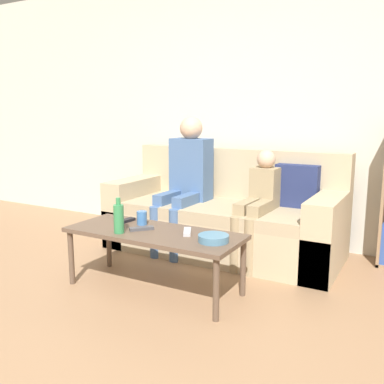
{
  "coord_description": "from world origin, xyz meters",
  "views": [
    {
      "loc": [
        1.57,
        -1.39,
        1.25
      ],
      "look_at": [
        -0.03,
        1.48,
        0.63
      ],
      "focal_mm": 40.0,
      "sensor_mm": 36.0,
      "label": 1
    }
  ],
  "objects_px": {
    "cup_near": "(142,218)",
    "tv_remote_2": "(142,229)",
    "person_child": "(258,201)",
    "snack_bowl": "(213,238)",
    "coffee_table": "(154,237)",
    "couch": "(225,218)",
    "tv_remote_0": "(187,232)",
    "tv_remote_1": "(126,221)",
    "bottle": "(119,218)",
    "person_adult": "(187,173)"
  },
  "relations": [
    {
      "from": "person_adult",
      "to": "cup_near",
      "type": "xyz_separation_m",
      "value": [
        0.1,
        -0.84,
        -0.22
      ]
    },
    {
      "from": "person_adult",
      "to": "bottle",
      "type": "relative_size",
      "value": 4.9
    },
    {
      "from": "couch",
      "to": "tv_remote_0",
      "type": "xyz_separation_m",
      "value": [
        0.16,
        -0.95,
        0.14
      ]
    },
    {
      "from": "snack_bowl",
      "to": "bottle",
      "type": "height_order",
      "value": "bottle"
    },
    {
      "from": "coffee_table",
      "to": "couch",
      "type": "bearing_deg",
      "value": 85.82
    },
    {
      "from": "coffee_table",
      "to": "tv_remote_0",
      "type": "bearing_deg",
      "value": 16.45
    },
    {
      "from": "coffee_table",
      "to": "bottle",
      "type": "xyz_separation_m",
      "value": [
        -0.18,
        -0.15,
        0.15
      ]
    },
    {
      "from": "couch",
      "to": "bottle",
      "type": "bearing_deg",
      "value": -102.3
    },
    {
      "from": "couch",
      "to": "person_child",
      "type": "distance_m",
      "value": 0.45
    },
    {
      "from": "person_child",
      "to": "snack_bowl",
      "type": "relative_size",
      "value": 4.7
    },
    {
      "from": "cup_near",
      "to": "bottle",
      "type": "xyz_separation_m",
      "value": [
        -0.01,
        -0.26,
        0.05
      ]
    },
    {
      "from": "coffee_table",
      "to": "cup_near",
      "type": "distance_m",
      "value": 0.22
    },
    {
      "from": "cup_near",
      "to": "snack_bowl",
      "type": "relative_size",
      "value": 0.51
    },
    {
      "from": "coffee_table",
      "to": "tv_remote_1",
      "type": "height_order",
      "value": "tv_remote_1"
    },
    {
      "from": "snack_bowl",
      "to": "coffee_table",
      "type": "bearing_deg",
      "value": 177.98
    },
    {
      "from": "snack_bowl",
      "to": "tv_remote_1",
      "type": "bearing_deg",
      "value": 171.66
    },
    {
      "from": "person_adult",
      "to": "cup_near",
      "type": "distance_m",
      "value": 0.87
    },
    {
      "from": "coffee_table",
      "to": "snack_bowl",
      "type": "relative_size",
      "value": 6.32
    },
    {
      "from": "cup_near",
      "to": "tv_remote_2",
      "type": "relative_size",
      "value": 0.64
    },
    {
      "from": "person_child",
      "to": "bottle",
      "type": "xyz_separation_m",
      "value": [
        -0.62,
        -1.03,
        0.0
      ]
    },
    {
      "from": "person_adult",
      "to": "cup_near",
      "type": "bearing_deg",
      "value": -82.26
    },
    {
      "from": "cup_near",
      "to": "tv_remote_0",
      "type": "distance_m",
      "value": 0.41
    },
    {
      "from": "tv_remote_2",
      "to": "tv_remote_1",
      "type": "bearing_deg",
      "value": -164.69
    },
    {
      "from": "snack_bowl",
      "to": "person_adult",
      "type": "bearing_deg",
      "value": 127.87
    },
    {
      "from": "coffee_table",
      "to": "person_adult",
      "type": "bearing_deg",
      "value": 106.13
    },
    {
      "from": "tv_remote_0",
      "to": "snack_bowl",
      "type": "bearing_deg",
      "value": -47.14
    },
    {
      "from": "couch",
      "to": "person_adult",
      "type": "relative_size",
      "value": 1.71
    },
    {
      "from": "coffee_table",
      "to": "tv_remote_2",
      "type": "distance_m",
      "value": 0.1
    },
    {
      "from": "tv_remote_0",
      "to": "tv_remote_1",
      "type": "distance_m",
      "value": 0.55
    },
    {
      "from": "person_child",
      "to": "tv_remote_2",
      "type": "distance_m",
      "value": 1.04
    },
    {
      "from": "tv_remote_0",
      "to": "bottle",
      "type": "xyz_separation_m",
      "value": [
        -0.41,
        -0.22,
        0.09
      ]
    },
    {
      "from": "tv_remote_2",
      "to": "snack_bowl",
      "type": "relative_size",
      "value": 0.8
    },
    {
      "from": "person_child",
      "to": "tv_remote_2",
      "type": "height_order",
      "value": "person_child"
    },
    {
      "from": "cup_near",
      "to": "tv_remote_0",
      "type": "bearing_deg",
      "value": -5.04
    },
    {
      "from": "snack_bowl",
      "to": "bottle",
      "type": "bearing_deg",
      "value": -168.24
    },
    {
      "from": "person_child",
      "to": "tv_remote_0",
      "type": "height_order",
      "value": "person_child"
    },
    {
      "from": "person_child",
      "to": "bottle",
      "type": "relative_size",
      "value": 3.8
    },
    {
      "from": "tv_remote_2",
      "to": "snack_bowl",
      "type": "distance_m",
      "value": 0.56
    },
    {
      "from": "tv_remote_1",
      "to": "snack_bowl",
      "type": "bearing_deg",
      "value": -2.31
    },
    {
      "from": "coffee_table",
      "to": "tv_remote_2",
      "type": "relative_size",
      "value": 7.94
    },
    {
      "from": "tv_remote_1",
      "to": "snack_bowl",
      "type": "relative_size",
      "value": 0.88
    },
    {
      "from": "person_child",
      "to": "cup_near",
      "type": "distance_m",
      "value": 0.99
    },
    {
      "from": "couch",
      "to": "tv_remote_1",
      "type": "distance_m",
      "value": 1.01
    },
    {
      "from": "cup_near",
      "to": "tv_remote_1",
      "type": "bearing_deg",
      "value": -178.47
    },
    {
      "from": "person_adult",
      "to": "snack_bowl",
      "type": "xyz_separation_m",
      "value": [
        0.74,
        -0.96,
        -0.25
      ]
    },
    {
      "from": "tv_remote_2",
      "to": "snack_bowl",
      "type": "height_order",
      "value": "snack_bowl"
    },
    {
      "from": "coffee_table",
      "to": "tv_remote_1",
      "type": "bearing_deg",
      "value": 162.8
    },
    {
      "from": "tv_remote_1",
      "to": "bottle",
      "type": "xyz_separation_m",
      "value": [
        0.14,
        -0.25,
        0.09
      ]
    },
    {
      "from": "couch",
      "to": "tv_remote_2",
      "type": "xyz_separation_m",
      "value": [
        -0.16,
        -1.04,
        0.14
      ]
    },
    {
      "from": "couch",
      "to": "person_child",
      "type": "bearing_deg",
      "value": -21.36
    }
  ]
}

